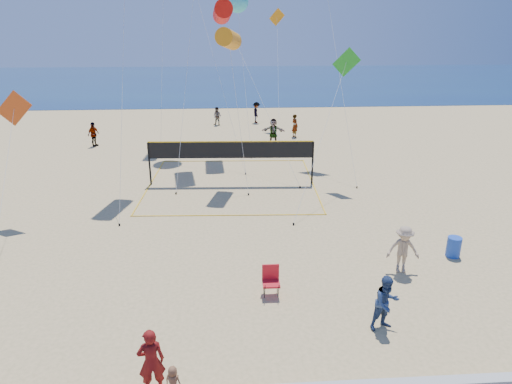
{
  "coord_description": "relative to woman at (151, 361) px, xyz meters",
  "views": [
    {
      "loc": [
        0.44,
        -11.11,
        8.39
      ],
      "look_at": [
        1.32,
        2.0,
        3.53
      ],
      "focal_mm": 32.0,
      "sensor_mm": 36.0,
      "label": 1
    }
  ],
  "objects": [
    {
      "name": "trash_barrel",
      "position": [
        10.47,
        6.17,
        -0.49
      ],
      "size": [
        0.61,
        0.61,
        0.79
      ],
      "primitive_type": "cylinder",
      "rotation": [
        0.0,
        0.0,
        -0.18
      ],
      "color": "#1B44B4",
      "rests_on": "ground"
    },
    {
      "name": "ground",
      "position": [
        1.45,
        2.25,
        -0.88
      ],
      "size": [
        120.0,
        120.0,
        0.0
      ],
      "primitive_type": "plane",
      "color": "tan",
      "rests_on": "ground"
    },
    {
      "name": "camp_chair",
      "position": [
        3.24,
        4.02,
        -0.3
      ],
      "size": [
        0.56,
        0.69,
        1.14
      ],
      "rotation": [
        0.0,
        0.0,
        -0.0
      ],
      "color": "red",
      "rests_on": "ground"
    },
    {
      "name": "far_person_2",
      "position": [
        7.27,
        26.01,
        0.01
      ],
      "size": [
        0.67,
        0.77,
        1.79
      ],
      "primitive_type": "imported",
      "rotation": [
        0.0,
        0.0,
        2.02
      ],
      "color": "gray",
      "rests_on": "ground"
    },
    {
      "name": "kite_3",
      "position": [
        -7.05,
        10.91,
        3.86
      ],
      "size": [
        1.59,
        5.87,
        5.79
      ],
      "rotation": [
        0.0,
        0.0,
        0.11
      ],
      "color": "#C34413",
      "rests_on": "ground"
    },
    {
      "name": "far_person_3",
      "position": [
        1.17,
        30.85,
        -0.09
      ],
      "size": [
        0.94,
        0.85,
        1.58
      ],
      "primitive_type": "imported",
      "rotation": [
        0.0,
        0.0,
        -0.41
      ],
      "color": "gray",
      "rests_on": "ground"
    },
    {
      "name": "ocean",
      "position": [
        1.45,
        64.25,
        -0.87
      ],
      "size": [
        140.0,
        50.0,
        0.03
      ],
      "primitive_type": "cube",
      "color": "navy",
      "rests_on": "ground"
    },
    {
      "name": "far_person_1",
      "position": [
        5.39,
        24.1,
        0.05
      ],
      "size": [
        1.79,
        0.86,
        1.86
      ],
      "primitive_type": "imported",
      "rotation": [
        0.0,
        0.0,
        -0.19
      ],
      "color": "gray",
      "rests_on": "ground"
    },
    {
      "name": "bystander_a",
      "position": [
        6.38,
        2.02,
        -0.03
      ],
      "size": [
        0.98,
        0.86,
        1.7
      ],
      "primitive_type": "imported",
      "rotation": [
        0.0,
        0.0,
        0.29
      ],
      "color": "navy",
      "rests_on": "ground"
    },
    {
      "name": "far_person_0",
      "position": [
        -7.67,
        24.14,
        -0.0
      ],
      "size": [
        0.85,
        1.12,
        1.76
      ],
      "primitive_type": "imported",
      "rotation": [
        0.0,
        0.0,
        1.1
      ],
      "color": "gray",
      "rests_on": "ground"
    },
    {
      "name": "woman",
      "position": [
        0.0,
        0.0,
        0.0
      ],
      "size": [
        0.72,
        0.56,
        1.77
      ],
      "primitive_type": "imported",
      "rotation": [
        0.0,
        0.0,
        3.37
      ],
      "color": "maroon",
      "rests_on": "ground"
    },
    {
      "name": "kite_10",
      "position": [
        1.85,
        21.61,
        8.17
      ],
      "size": [
        4.67,
        8.81,
        9.79
      ],
      "rotation": [
        0.0,
        0.0,
        0.06
      ],
      "color": "red",
      "rests_on": "ground"
    },
    {
      "name": "kite_4",
      "position": [
        7.98,
        14.82,
        5.24
      ],
      "size": [
        4.09,
        6.25,
        7.28
      ],
      "rotation": [
        0.0,
        0.0,
        -0.43
      ],
      "color": "#1E9822",
      "rests_on": "ground"
    },
    {
      "name": "kite_2",
      "position": [
        2.14,
        15.52,
        6.76
      ],
      "size": [
        1.6,
        3.43,
        8.24
      ],
      "rotation": [
        0.0,
        0.0,
        -0.25
      ],
      "color": "orange",
      "rests_on": "ground"
    },
    {
      "name": "volleyball_net",
      "position": [
        2.14,
        15.14,
        0.79
      ],
      "size": [
        9.54,
        9.4,
        2.44
      ],
      "rotation": [
        0.0,
        0.0,
        -0.05
      ],
      "color": "black",
      "rests_on": "ground"
    },
    {
      "name": "bystander_b",
      "position": [
        8.07,
        5.17,
        -0.0
      ],
      "size": [
        1.22,
        0.8,
        1.76
      ],
      "primitive_type": "imported",
      "rotation": [
        0.0,
        0.0,
        -0.14
      ],
      "color": "tan",
      "rests_on": "ground"
    },
    {
      "name": "kite_7",
      "position": [
        2.88,
        25.38,
        8.95
      ],
      "size": [
        1.8,
        6.11,
        10.61
      ],
      "rotation": [
        0.0,
        0.0,
        0.18
      ],
      "color": "#3ABFDD",
      "rests_on": "ground"
    },
    {
      "name": "far_person_4",
      "position": [
        4.65,
        31.74,
        0.03
      ],
      "size": [
        0.68,
        1.18,
        1.83
      ],
      "primitive_type": "imported",
      "rotation": [
        0.0,
        0.0,
        1.57
      ],
      "color": "gray",
      "rests_on": "ground"
    },
    {
      "name": "kite_9",
      "position": [
        6.17,
        29.76,
        7.29
      ],
      "size": [
        1.19,
        7.76,
        9.58
      ],
      "rotation": [
        0.0,
        0.0,
        -0.4
      ],
      "color": "orange",
      "rests_on": "ground"
    },
    {
      "name": "toddler",
      "position": [
        0.61,
        -0.82,
        0.11
      ],
      "size": [
        0.45,
        0.37,
        0.79
      ],
      "primitive_type": "imported",
      "rotation": [
        0.0,
        0.0,
        2.79
      ],
      "color": "brown",
      "rests_on": "seawall"
    }
  ]
}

